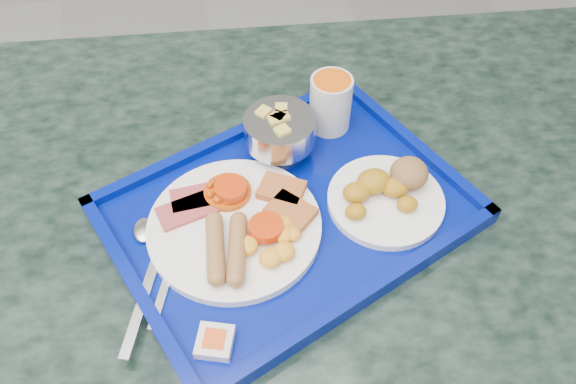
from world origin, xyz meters
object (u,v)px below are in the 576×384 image
at_px(main_plate, 239,225).
at_px(bread_plate, 388,192).
at_px(juice_cup, 331,102).
at_px(table, 305,275).
at_px(fruit_bowl, 280,130).
at_px(tray, 288,212).

distance_m(main_plate, bread_plate, 0.22).
distance_m(bread_plate, juice_cup, 0.18).
bearing_deg(main_plate, table, 24.78).
relative_size(main_plate, bread_plate, 1.44).
distance_m(table, fruit_bowl, 0.29).
distance_m(table, bread_plate, 0.27).
bearing_deg(fruit_bowl, juice_cup, 28.54).
bearing_deg(table, fruit_bowl, 107.71).
relative_size(tray, bread_plate, 3.51).
height_order(table, main_plate, main_plate).
distance_m(fruit_bowl, juice_cup, 0.10).
xyz_separation_m(main_plate, bread_plate, (0.22, 0.02, 0.00)).
bearing_deg(main_plate, bread_plate, 4.46).
distance_m(table, juice_cup, 0.32).
xyz_separation_m(tray, main_plate, (-0.07, -0.02, 0.02)).
bearing_deg(bread_plate, juice_cup, 105.90).
height_order(main_plate, bread_plate, bread_plate).
bearing_deg(tray, bread_plate, -2.53).
relative_size(tray, main_plate, 2.44).
xyz_separation_m(main_plate, fruit_bowl, (0.08, 0.14, 0.04)).
height_order(main_plate, juice_cup, juice_cup).
distance_m(main_plate, juice_cup, 0.25).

